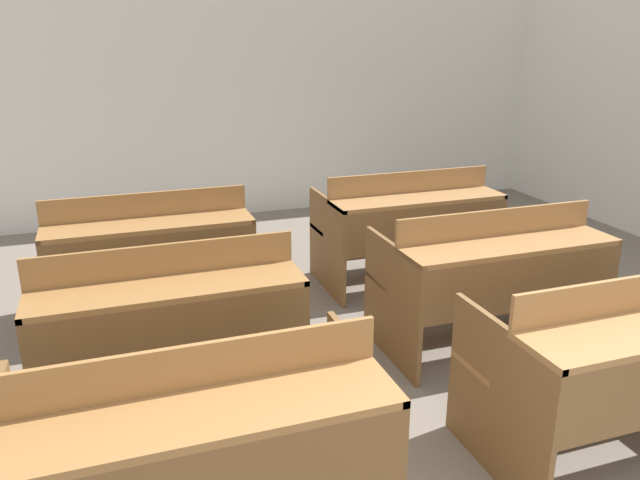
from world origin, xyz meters
name	(u,v)px	position (x,y,z in m)	size (l,w,h in m)	color
wall_back	(237,82)	(0.00, 5.86, 1.39)	(7.02, 0.06, 2.78)	silver
bench_front_left	(200,445)	(-1.14, 1.29, 0.48)	(1.32, 0.74, 0.89)	brown
bench_front_right	(627,358)	(0.78, 1.28, 0.48)	(1.32, 0.74, 0.89)	brown
bench_second_left	(169,318)	(-1.13, 2.38, 0.48)	(1.32, 0.74, 0.89)	brown
bench_second_right	(491,273)	(0.80, 2.38, 0.48)	(1.32, 0.74, 0.89)	brown
bench_third_left	(150,251)	(-1.13, 3.49, 0.48)	(1.32, 0.74, 0.89)	brown
bench_third_right	(407,223)	(0.80, 3.50, 0.48)	(1.32, 0.74, 0.89)	brown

